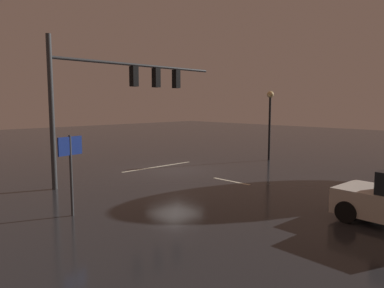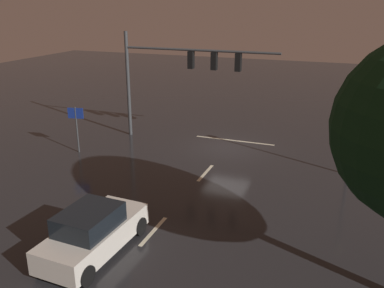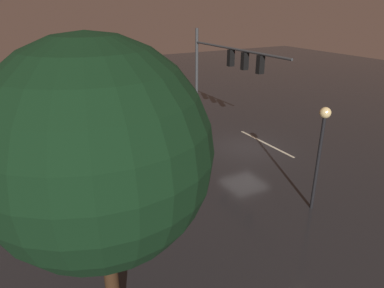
% 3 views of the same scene
% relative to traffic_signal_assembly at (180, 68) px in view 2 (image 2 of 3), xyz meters
% --- Properties ---
extents(ground_plane, '(80.00, 80.00, 0.00)m').
position_rel_traffic_signal_assembly_xyz_m(ground_plane, '(-3.17, 0.32, -4.53)').
color(ground_plane, '#232326').
extents(traffic_signal_assembly, '(9.51, 0.47, 6.54)m').
position_rel_traffic_signal_assembly_xyz_m(traffic_signal_assembly, '(0.00, 0.00, 0.00)').
color(traffic_signal_assembly, '#383A3D').
rests_on(traffic_signal_assembly, ground_plane).
extents(lane_dash_far, '(0.16, 2.20, 0.01)m').
position_rel_traffic_signal_assembly_xyz_m(lane_dash_far, '(-3.17, 4.32, -4.53)').
color(lane_dash_far, beige).
rests_on(lane_dash_far, ground_plane).
extents(lane_dash_mid, '(0.16, 2.20, 0.01)m').
position_rel_traffic_signal_assembly_xyz_m(lane_dash_mid, '(-3.17, 10.32, -4.53)').
color(lane_dash_mid, beige).
rests_on(lane_dash_mid, ground_plane).
extents(stop_bar, '(5.00, 0.16, 0.01)m').
position_rel_traffic_signal_assembly_xyz_m(stop_bar, '(-3.17, -1.19, -4.53)').
color(stop_bar, beige).
rests_on(stop_bar, ground_plane).
extents(car_approaching, '(2.08, 4.44, 1.70)m').
position_rel_traffic_signal_assembly_xyz_m(car_approaching, '(-1.88, 12.30, -3.73)').
color(car_approaching, silver).
rests_on(car_approaching, ground_plane).
extents(street_lamp_left_kerb, '(0.44, 0.44, 4.47)m').
position_rel_traffic_signal_assembly_xyz_m(street_lamp_left_kerb, '(-9.89, 1.94, -1.35)').
color(street_lamp_left_kerb, black).
rests_on(street_lamp_left_kerb, ground_plane).
extents(route_sign, '(0.89, 0.25, 2.67)m').
position_rel_traffic_signal_assembly_xyz_m(route_sign, '(4.66, 4.03, -2.61)').
color(route_sign, '#383A3D').
rests_on(route_sign, ground_plane).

